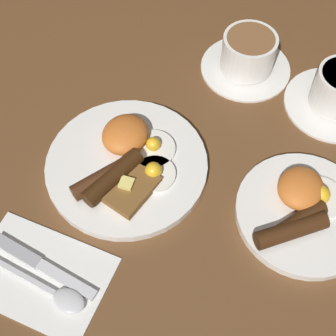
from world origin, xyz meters
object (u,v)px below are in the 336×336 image
(knife, at_px, (38,263))
(spoon, at_px, (58,295))
(breakfast_plate_far, at_px, (303,209))
(teacup_near, at_px, (248,56))
(breakfast_plate_near, at_px, (126,163))

(knife, height_order, spoon, spoon)
(breakfast_plate_far, distance_m, knife, 0.39)
(breakfast_plate_far, bearing_deg, knife, -51.09)
(teacup_near, height_order, knife, teacup_near)
(breakfast_plate_far, distance_m, teacup_near, 0.30)
(knife, distance_m, spoon, 0.06)
(knife, relative_size, spoon, 1.05)
(breakfast_plate_far, height_order, teacup_near, teacup_near)
(knife, xyz_separation_m, spoon, (0.02, 0.05, 0.00))
(knife, bearing_deg, spoon, -23.77)
(breakfast_plate_near, relative_size, knife, 1.48)
(breakfast_plate_far, distance_m, spoon, 0.37)
(breakfast_plate_near, relative_size, teacup_near, 1.56)
(breakfast_plate_far, xyz_separation_m, teacup_near, (-0.24, -0.19, 0.02))
(breakfast_plate_far, xyz_separation_m, spoon, (0.27, -0.25, -0.01))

